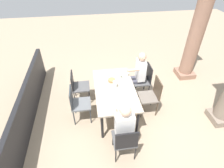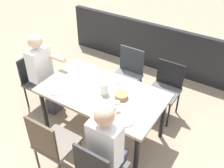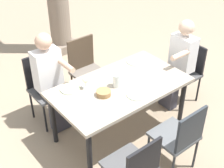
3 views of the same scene
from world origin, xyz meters
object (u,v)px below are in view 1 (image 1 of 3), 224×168
chair_west_north (144,79)px  plate_1 (103,90)px  plate_0 (123,74)px  chair_mid_north (152,94)px  water_pitcher (115,85)px  diner_woman_green (138,74)px  chair_mid_south (77,102)px  plate_2 (132,102)px  diner_man_white (123,126)px  stone_column_near (197,30)px  bread_basket (112,80)px  chair_west_south (78,85)px  chair_head_east (125,140)px  dining_table (115,91)px  wine_glass_0 (121,75)px

chair_west_north → plate_1: chair_west_north is taller
plate_0 → chair_mid_north: bearing=43.2°
chair_mid_north → water_pitcher: (-0.15, -0.88, 0.28)m
diner_woman_green → plate_1: (0.57, -0.97, 0.06)m
chair_mid_south → plate_1: bearing=98.2°
chair_west_north → chair_mid_south: (0.66, -1.77, -0.01)m
chair_mid_north → plate_1: chair_mid_north is taller
plate_2 → water_pitcher: bearing=-153.4°
diner_man_white → stone_column_near: 3.50m
plate_1 → water_pitcher: size_ratio=1.46×
plate_1 → bread_basket: (-0.29, 0.24, 0.02)m
plate_1 → plate_0: bearing=132.9°
chair_west_south → chair_mid_north: 1.89m
diner_man_white → bread_basket: (-1.34, -0.03, 0.09)m
chair_west_south → chair_head_east: bearing=26.1°
stone_column_near → water_pitcher: (1.21, -2.49, -0.68)m
chair_west_north → chair_mid_south: bearing=-69.5°
diner_man_white → stone_column_near: bearing=132.8°
chair_mid_north → plate_1: (-0.09, -1.16, 0.21)m
plate_2 → dining_table: bearing=-150.8°
chair_mid_north → plate_2: chair_mid_north is taller
chair_west_south → chair_mid_south: bearing=-0.2°
plate_0 → water_pitcher: 0.56m
chair_head_east → plate_2: chair_head_east is taller
wine_glass_0 → chair_mid_north: bearing=55.7°
plate_2 → water_pitcher: 0.63m
chair_head_east → bread_basket: 1.55m
stone_column_near → chair_mid_north: bearing=-49.8°
chair_mid_south → stone_column_near: stone_column_near is taller
chair_head_east → diner_man_white: diner_man_white is taller
chair_head_east → diner_woman_green: (-1.80, 0.70, 0.20)m
chair_mid_north → diner_man_white: (0.95, -0.89, 0.14)m
chair_mid_north → diner_woman_green: size_ratio=0.73×
dining_table → wine_glass_0: bearing=150.6°
chair_mid_north → plate_0: bearing=-136.8°
chair_mid_north → stone_column_near: stone_column_near is taller
wine_glass_0 → stone_column_near: bearing=111.2°
chair_west_north → diner_woman_green: size_ratio=0.71×
stone_column_near → wine_glass_0: (0.89, -2.29, -0.64)m
chair_west_south → plate_2: size_ratio=3.57×
diner_woman_green → chair_mid_north: bearing=15.8°
chair_west_north → diner_woman_green: bearing=-89.1°
plate_2 → wine_glass_0: bearing=-174.4°
chair_head_east → water_pitcher: water_pitcher is taller
dining_table → chair_head_east: bearing=0.0°
diner_woman_green → water_pitcher: (0.51, -0.69, 0.12)m
dining_table → plate_1: size_ratio=6.96×
dining_table → chair_mid_north: 0.90m
diner_man_white → wine_glass_0: (-1.42, 0.21, 0.18)m
chair_mid_south → chair_west_north: bearing=110.5°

